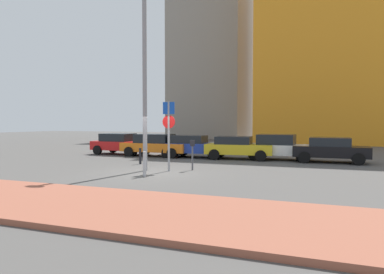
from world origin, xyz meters
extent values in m
plane|color=#4C4947|center=(0.00, 0.00, 0.00)|extent=(120.00, 120.00, 0.00)
cube|color=#93513D|center=(0.00, -6.27, 0.07)|extent=(40.00, 3.84, 0.14)
cube|color=red|center=(-6.07, 7.26, 0.62)|extent=(4.27, 1.99, 0.60)
cube|color=black|center=(-6.41, 7.27, 1.19)|extent=(2.18, 1.75, 0.53)
cylinder|color=black|center=(-4.60, 8.07, 0.32)|extent=(0.65, 0.25, 0.64)
cylinder|color=black|center=(-4.70, 6.29, 0.32)|extent=(0.65, 0.25, 0.64)
cylinder|color=black|center=(-7.45, 8.22, 0.32)|extent=(0.65, 0.25, 0.64)
cylinder|color=black|center=(-7.54, 6.44, 0.32)|extent=(0.65, 0.25, 0.64)
cube|color=orange|center=(-3.22, 6.86, 0.61)|extent=(4.60, 1.89, 0.57)
cube|color=black|center=(-3.36, 6.86, 1.18)|extent=(2.37, 1.69, 0.58)
cylinder|color=black|center=(-1.65, 7.70, 0.32)|extent=(0.65, 0.24, 0.64)
cylinder|color=black|center=(-1.70, 5.93, 0.32)|extent=(0.65, 0.24, 0.64)
cylinder|color=black|center=(-4.75, 7.78, 0.32)|extent=(0.65, 0.24, 0.64)
cylinder|color=black|center=(-4.80, 6.02, 0.32)|extent=(0.65, 0.24, 0.64)
cube|color=#1E389E|center=(-0.68, 7.08, 0.62)|extent=(4.49, 2.09, 0.59)
cube|color=black|center=(-1.05, 7.06, 1.16)|extent=(2.30, 1.82, 0.49)
cylinder|color=black|center=(0.75, 8.08, 0.32)|extent=(0.65, 0.26, 0.64)
cylinder|color=black|center=(0.86, 6.25, 0.32)|extent=(0.65, 0.26, 0.64)
cylinder|color=black|center=(-2.23, 7.91, 0.32)|extent=(0.65, 0.26, 0.64)
cylinder|color=black|center=(-2.12, 6.07, 0.32)|extent=(0.65, 0.26, 0.64)
cube|color=gold|center=(2.31, 7.00, 0.62)|extent=(4.11, 2.08, 0.60)
cube|color=black|center=(1.97, 6.98, 1.15)|extent=(2.20, 1.80, 0.46)
cylinder|color=black|center=(3.60, 8.00, 0.32)|extent=(0.65, 0.26, 0.64)
cylinder|color=black|center=(3.72, 6.20, 0.32)|extent=(0.65, 0.26, 0.64)
cylinder|color=black|center=(0.89, 7.81, 0.32)|extent=(0.65, 0.26, 0.64)
cylinder|color=black|center=(1.02, 6.01, 0.32)|extent=(0.65, 0.26, 0.64)
cube|color=white|center=(4.65, 7.44, 0.62)|extent=(4.05, 1.95, 0.60)
cube|color=black|center=(4.45, 7.44, 1.22)|extent=(2.18, 1.72, 0.60)
cylinder|color=black|center=(6.04, 8.26, 0.32)|extent=(0.65, 0.25, 0.64)
cylinder|color=black|center=(5.96, 6.49, 0.32)|extent=(0.65, 0.25, 0.64)
cylinder|color=black|center=(3.34, 8.38, 0.32)|extent=(0.65, 0.25, 0.64)
cylinder|color=black|center=(3.26, 6.61, 0.32)|extent=(0.65, 0.25, 0.64)
cube|color=black|center=(7.47, 6.99, 0.62)|extent=(3.97, 1.83, 0.59)
cube|color=black|center=(7.41, 6.99, 1.15)|extent=(2.14, 1.66, 0.47)
cylinder|color=black|center=(8.82, 7.87, 0.32)|extent=(0.64, 0.23, 0.64)
cylinder|color=black|center=(8.80, 6.09, 0.32)|extent=(0.64, 0.23, 0.64)
cylinder|color=black|center=(6.14, 7.90, 0.32)|extent=(0.64, 0.23, 0.64)
cylinder|color=black|center=(6.11, 6.12, 0.32)|extent=(0.64, 0.23, 0.64)
cylinder|color=gray|center=(0.44, 0.73, 1.59)|extent=(0.10, 0.10, 3.19)
cube|color=#1447B7|center=(0.44, 0.73, 2.88)|extent=(0.55, 0.08, 0.55)
cylinder|color=red|center=(0.44, 0.73, 2.26)|extent=(0.60, 0.07, 0.60)
cylinder|color=#4C4C51|center=(1.34, 1.41, 0.56)|extent=(0.08, 0.08, 1.12)
cube|color=black|center=(1.34, 1.41, 1.26)|extent=(0.18, 0.14, 0.28)
cylinder|color=gray|center=(-0.63, 0.45, 4.01)|extent=(0.20, 0.20, 8.02)
cylinder|color=#B7B7BC|center=(0.17, -1.09, 0.52)|extent=(0.14, 0.14, 1.04)
cylinder|color=black|center=(-2.11, 2.67, 0.43)|extent=(0.13, 0.13, 0.86)
cube|color=orange|center=(9.55, 30.46, 13.47)|extent=(18.59, 16.40, 26.94)
cube|color=gray|center=(-8.35, 35.83, 11.24)|extent=(10.24, 11.01, 22.48)
camera|label=1|loc=(6.96, -13.74, 2.22)|focal=32.54mm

